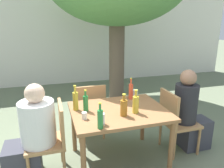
{
  "coord_description": "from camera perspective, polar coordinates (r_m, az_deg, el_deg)",
  "views": [
    {
      "loc": [
        -0.8,
        -2.38,
        1.81
      ],
      "look_at": [
        0.0,
        0.3,
        0.98
      ],
      "focal_mm": 35.0,
      "sensor_mm": 36.0,
      "label": 1
    }
  ],
  "objects": [
    {
      "name": "ground_plane",
      "position": [
        3.09,
        1.69,
        -19.29
      ],
      "size": [
        30.0,
        30.0,
        0.0
      ],
      "primitive_type": "plane",
      "color": "#667056"
    },
    {
      "name": "cafe_building_wall",
      "position": [
        6.44,
        -9.72,
        12.6
      ],
      "size": [
        10.0,
        0.08,
        2.8
      ],
      "color": "white",
      "rests_on": "ground_plane"
    },
    {
      "name": "dining_table_front",
      "position": [
        2.77,
        1.8,
        -8.43
      ],
      "size": [
        1.17,
        0.93,
        0.73
      ],
      "color": "brown",
      "rests_on": "ground_plane"
    },
    {
      "name": "patio_chair_0",
      "position": [
        2.71,
        -15.27,
        -12.97
      ],
      "size": [
        0.44,
        0.44,
        0.89
      ],
      "rotation": [
        0.0,
        0.0,
        -1.57
      ],
      "color": "#A87A4C",
      "rests_on": "ground_plane"
    },
    {
      "name": "patio_chair_1",
      "position": [
        3.16,
        16.14,
        -8.67
      ],
      "size": [
        0.44,
        0.44,
        0.89
      ],
      "rotation": [
        0.0,
        0.0,
        1.57
      ],
      "color": "#A87A4C",
      "rests_on": "ground_plane"
    },
    {
      "name": "patio_chair_2",
      "position": [
        3.39,
        -5.76,
        -6.32
      ],
      "size": [
        0.44,
        0.44,
        0.89
      ],
      "rotation": [
        0.0,
        0.0,
        3.14
      ],
      "color": "#A87A4C",
      "rests_on": "ground_plane"
    },
    {
      "name": "person_seated_0",
      "position": [
        2.72,
        -20.29,
        -12.95
      ],
      "size": [
        0.6,
        0.39,
        1.15
      ],
      "rotation": [
        0.0,
        0.0,
        -1.57
      ],
      "color": "#383842",
      "rests_on": "ground_plane"
    },
    {
      "name": "person_seated_1",
      "position": [
        3.28,
        19.69,
        -7.6
      ],
      "size": [
        0.56,
        0.32,
        1.18
      ],
      "rotation": [
        0.0,
        0.0,
        1.57
      ],
      "color": "#383842",
      "rests_on": "ground_plane"
    },
    {
      "name": "amber_bottle_0",
      "position": [
        2.54,
        3.05,
        -6.11
      ],
      "size": [
        0.08,
        0.08,
        0.27
      ],
      "color": "#9E661E",
      "rests_on": "dining_table_front"
    },
    {
      "name": "green_bottle_1",
      "position": [
        2.68,
        -6.89,
        -4.92
      ],
      "size": [
        0.06,
        0.06,
        0.27
      ],
      "color": "#287A38",
      "rests_on": "dining_table_front"
    },
    {
      "name": "green_bottle_2",
      "position": [
        2.25,
        -3.09,
        -9.0
      ],
      "size": [
        0.06,
        0.06,
        0.28
      ],
      "color": "#287A38",
      "rests_on": "dining_table_front"
    },
    {
      "name": "soda_bottle_3",
      "position": [
        3.06,
        4.94,
        -1.81
      ],
      "size": [
        0.06,
        0.06,
        0.31
      ],
      "color": "#DB4C2D",
      "rests_on": "dining_table_front"
    },
    {
      "name": "oil_cruet_4",
      "position": [
        2.62,
        6.21,
        -5.23
      ],
      "size": [
        0.07,
        0.07,
        0.29
      ],
      "color": "gold",
      "rests_on": "dining_table_front"
    },
    {
      "name": "oil_cruet_5",
      "position": [
        2.72,
        -9.51,
        -4.26
      ],
      "size": [
        0.07,
        0.07,
        0.32
      ],
      "color": "gold",
      "rests_on": "dining_table_front"
    },
    {
      "name": "drinking_glass_0",
      "position": [
        3.18,
        5.99,
        -2.41
      ],
      "size": [
        0.08,
        0.08,
        0.11
      ],
      "color": "white",
      "rests_on": "dining_table_front"
    },
    {
      "name": "drinking_glass_1",
      "position": [
        2.35,
        -2.8,
        -9.11
      ],
      "size": [
        0.07,
        0.07,
        0.12
      ],
      "color": "silver",
      "rests_on": "dining_table_front"
    },
    {
      "name": "drinking_glass_2",
      "position": [
        2.49,
        -7.22,
        -8.21
      ],
      "size": [
        0.06,
        0.06,
        0.08
      ],
      "color": "silver",
      "rests_on": "dining_table_front"
    }
  ]
}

